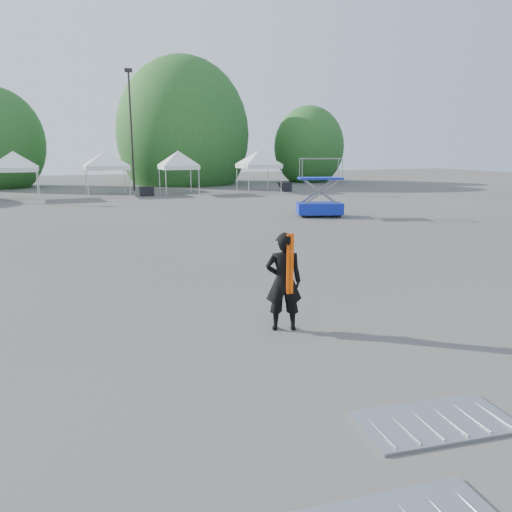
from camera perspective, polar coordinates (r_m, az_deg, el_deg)
name	(u,v)px	position (r m, az deg, el deg)	size (l,w,h in m)	color
ground	(198,300)	(12.05, -6.66, -4.98)	(120.00, 120.00, 0.00)	#474442
light_pole_east	(131,123)	(43.59, -14.10, 14.49)	(0.60, 0.25, 9.80)	black
tree_mid_e	(183,135)	(51.55, -8.32, 13.58)	(5.12, 5.12, 7.79)	#382314
tree_far_e	(309,147)	(54.19, 6.05, 12.28)	(3.84, 3.84, 5.84)	#382314
tent_d	(13,155)	(39.08, -26.02, 10.33)	(4.33, 4.33, 3.88)	silver
tent_e	(106,154)	(39.95, -16.81, 11.05)	(4.50, 4.50, 3.88)	silver
tent_f	(178,154)	(39.46, -8.90, 11.41)	(3.86, 3.86, 3.88)	silver
tent_g	(259,154)	(41.29, 0.31, 11.58)	(4.24, 4.24, 3.88)	silver
man	(284,282)	(9.80, 3.18, -2.93)	(0.83, 0.67, 1.97)	black
scissor_lift	(320,188)	(26.39, 7.34, 7.77)	(2.60, 1.85, 3.03)	#0B1292
barrier_mid	(435,421)	(7.31, 19.76, -17.33)	(2.14, 1.24, 0.06)	#97999E
crate_mid	(147,191)	(38.70, -12.38, 7.24)	(0.91, 0.71, 0.71)	black
crate_east	(285,187)	(41.83, 3.31, 7.88)	(0.94, 0.73, 0.73)	black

